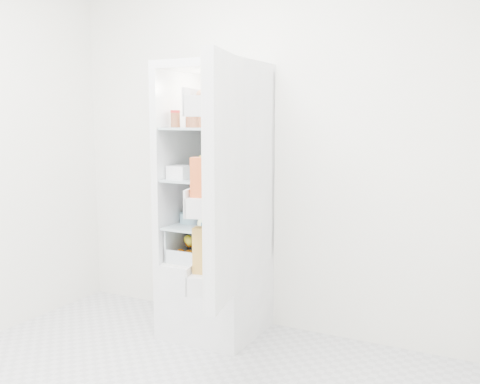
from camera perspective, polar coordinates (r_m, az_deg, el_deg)
The scene contains 21 objects.
room_walls at distance 2.40m, azimuth -13.30°, elevation 11.25°, with size 3.02×3.02×2.61m.
refrigerator at distance 3.62m, azimuth -2.33°, elevation -4.58°, with size 0.60×0.60×1.80m.
shelf_low at distance 3.55m, azimuth -2.83°, elevation -3.59°, with size 0.49×0.53×0.01m, color #9EB3B9.
shelf_mid at distance 3.51m, azimuth -2.86°, elevation 1.39°, with size 0.49×0.53×0.01m, color #9EB3B9.
shelf_top at distance 3.49m, azimuth -2.90°, elevation 6.79°, with size 0.49×0.53×0.01m, color #9EB3B9.
crisper_left at distance 3.64m, azimuth -4.49°, elevation -5.41°, with size 0.23×0.46×0.22m, color silver, non-canonical shape.
crisper_right at distance 3.52m, azimuth -1.09°, elevation -5.84°, with size 0.23×0.46×0.22m, color silver, non-canonical shape.
condiment_jars at distance 3.44m, azimuth -3.54°, elevation 7.60°, with size 0.46×0.34×0.08m.
squeeze_bottle at distance 3.48m, azimuth 0.38°, elevation 8.38°, with size 0.05×0.05×0.18m, color white.
tub_white at distance 3.48m, azimuth -6.40°, elevation 2.12°, with size 0.13×0.13×0.08m, color white.
tub_cream at distance 3.49m, azimuth -1.85°, elevation 2.12°, with size 0.13×0.13×0.08m, color silver.
tin_red at distance 3.25m, azimuth -1.49°, elevation 1.57°, with size 0.09×0.09×0.06m, color red.
foil_tray at distance 3.70m, azimuth -3.97°, elevation 2.15°, with size 0.17×0.13×0.04m, color silver.
tub_green at distance 3.47m, azimuth -1.60°, elevation 2.13°, with size 0.10×0.14×0.08m, color #459855.
red_cabbage at distance 3.47m, azimuth -2.71°, elevation -2.36°, with size 0.16×0.16×0.16m, color #4C1B4F.
bell_pepper at distance 3.50m, azimuth -3.54°, elevation -2.71°, with size 0.11×0.11×0.11m, color red.
mushroom_bowl at distance 3.61m, azimuth -5.27°, elevation -2.75°, with size 0.15×0.15×0.07m, color #7CA8B9.
salad_bag at distance 3.34m, azimuth -3.75°, elevation -3.36°, with size 0.10×0.10×0.10m, color #BACF9B.
citrus_pile at distance 3.63m, azimuth -4.65°, elevation -5.94°, with size 0.20×0.31×0.16m.
veg_pile at distance 3.53m, azimuth -1.03°, elevation -6.60°, with size 0.16×0.30×0.10m.
fridge_door at distance 2.83m, azimuth -2.16°, elevation 0.78°, with size 0.29×0.60×1.30m.
Camera 1 is at (1.56, -1.83, 1.43)m, focal length 40.00 mm.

